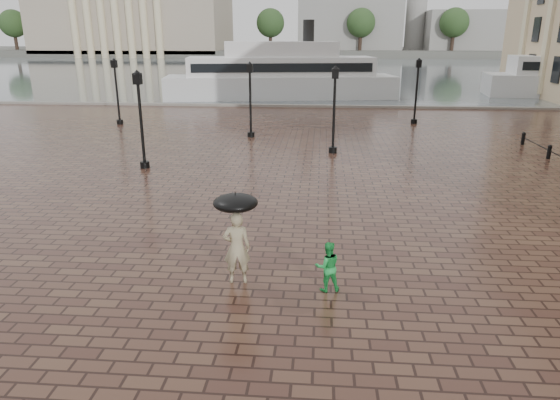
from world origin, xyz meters
name	(u,v)px	position (x,y,z in m)	size (l,w,h in m)	color
ground	(234,262)	(0.00, 0.00, 0.00)	(300.00, 300.00, 0.00)	#3A211A
harbour_water	(311,67)	(0.00, 92.00, 0.00)	(240.00, 240.00, 0.00)	#475256
quay_edge	(295,107)	(0.00, 32.00, 0.00)	(80.00, 0.60, 0.30)	slate
far_shore	(316,52)	(0.00, 160.00, 1.00)	(300.00, 60.00, 2.00)	#4C4C47
museum	(134,8)	(-55.00, 144.61, 13.91)	(57.00, 32.50, 26.00)	gray
distant_skyline	(477,24)	(48.14, 150.00, 9.45)	(102.50, 22.00, 33.00)	gray
far_trees	(315,23)	(0.00, 138.00, 9.42)	(188.00, 8.00, 13.50)	#2D2119
street_lamps	(256,100)	(-1.60, 17.60, 2.33)	(21.44, 14.44, 4.40)	black
adult_pedestrian	(237,248)	(0.31, -1.15, 0.94)	(0.69, 0.45, 1.89)	#9B8F6E
child_pedestrian	(328,266)	(2.58, -1.39, 0.64)	(0.62, 0.48, 1.28)	green
ferry_near	(281,75)	(-1.80, 38.62, 2.25)	(23.40, 9.06, 7.48)	#BCBCBC
umbrella	(235,203)	(0.31, -1.15, 2.13)	(1.10, 1.10, 1.20)	black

